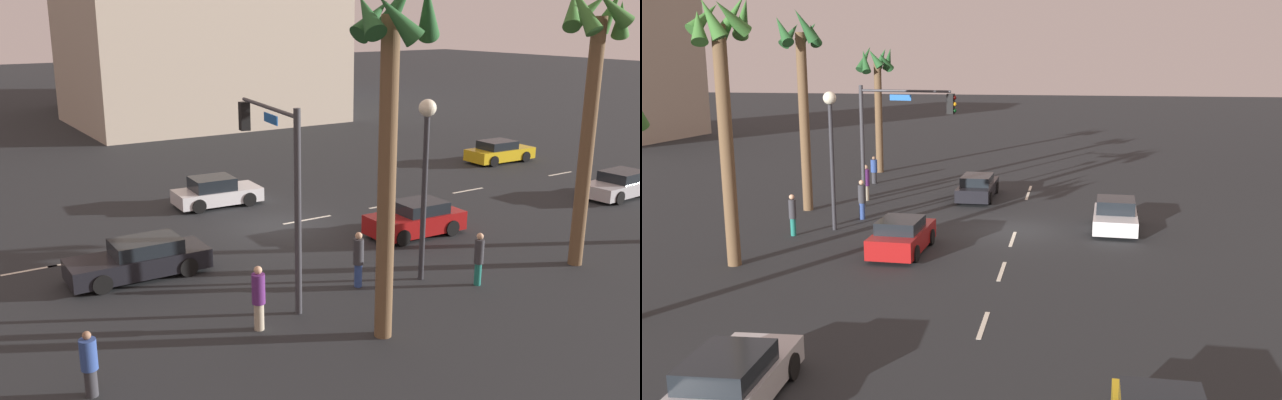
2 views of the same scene
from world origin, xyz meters
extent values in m
plane|color=#232628|center=(0.00, 0.00, 0.00)|extent=(220.00, 220.00, 0.00)
cube|color=silver|center=(-18.00, 0.00, 0.01)|extent=(1.89, 0.14, 0.01)
cube|color=silver|center=(-11.01, 0.00, 0.01)|extent=(2.03, 0.14, 0.01)
cube|color=silver|center=(-5.99, 0.00, 0.01)|extent=(2.23, 0.14, 0.01)
cube|color=silver|center=(-1.57, 0.00, 0.01)|extent=(2.38, 0.14, 0.01)
cube|color=silver|center=(7.79, 0.00, 0.01)|extent=(2.54, 0.14, 0.01)
cube|color=silver|center=(9.66, 0.00, 0.01)|extent=(1.83, 0.14, 0.01)
cube|color=maroon|center=(-4.13, 4.05, 0.53)|extent=(3.99, 1.88, 0.74)
cube|color=black|center=(-4.36, 4.06, 1.13)|extent=(1.94, 1.60, 0.46)
cylinder|color=black|center=(-2.88, 4.84, 0.32)|extent=(0.65, 0.24, 0.64)
cylinder|color=black|center=(-2.93, 3.19, 0.32)|extent=(0.65, 0.24, 0.64)
cylinder|color=black|center=(-5.32, 4.92, 0.32)|extent=(0.65, 0.24, 0.64)
cylinder|color=black|center=(-5.37, 3.27, 0.32)|extent=(0.65, 0.24, 0.64)
cube|color=black|center=(6.63, 2.60, 0.49)|extent=(4.64, 1.76, 0.66)
cube|color=black|center=(6.35, 2.60, 1.05)|extent=(2.23, 1.53, 0.47)
cylinder|color=black|center=(8.07, 3.40, 0.32)|extent=(0.64, 0.23, 0.64)
cylinder|color=black|center=(8.06, 1.77, 0.32)|extent=(0.64, 0.23, 0.64)
cylinder|color=black|center=(5.20, 3.42, 0.32)|extent=(0.64, 0.23, 0.64)
cylinder|color=black|center=(5.19, 1.80, 0.32)|extent=(0.64, 0.23, 0.64)
cube|color=#B7B7BC|center=(-16.32, 4.75, 0.47)|extent=(4.23, 1.95, 0.61)
cube|color=black|center=(-16.57, 4.74, 1.01)|extent=(2.06, 1.63, 0.47)
cylinder|color=black|center=(-15.08, 5.64, 0.32)|extent=(0.65, 0.25, 0.64)
cylinder|color=black|center=(-14.99, 4.00, 0.32)|extent=(0.65, 0.25, 0.64)
cylinder|color=black|center=(-17.56, 3.87, 0.32)|extent=(0.65, 0.25, 0.64)
cube|color=silver|center=(0.70, -4.26, 0.47)|extent=(4.00, 2.03, 0.62)
cube|color=black|center=(0.93, -4.27, 1.06)|extent=(1.96, 1.71, 0.57)
cylinder|color=black|center=(-0.56, -5.07, 0.32)|extent=(0.65, 0.25, 0.64)
cylinder|color=black|center=(-0.47, -3.33, 0.32)|extent=(0.65, 0.25, 0.64)
cylinder|color=black|center=(1.86, -5.19, 0.32)|extent=(0.65, 0.25, 0.64)
cylinder|color=black|center=(1.95, -3.45, 0.32)|extent=(0.65, 0.25, 0.64)
cube|color=gold|center=(-17.56, -4.09, 0.49)|extent=(4.23, 1.86, 0.66)
cube|color=black|center=(-17.31, -4.10, 1.06)|extent=(2.05, 1.59, 0.48)
cylinder|color=black|center=(-18.88, -4.88, 0.32)|extent=(0.65, 0.24, 0.64)
cylinder|color=black|center=(-18.83, -3.24, 0.32)|extent=(0.65, 0.24, 0.64)
cylinder|color=black|center=(-16.29, -4.95, 0.32)|extent=(0.65, 0.24, 0.64)
cylinder|color=black|center=(-16.24, -3.31, 0.32)|extent=(0.65, 0.24, 0.64)
cylinder|color=#38383D|center=(3.59, 7.97, 3.03)|extent=(0.20, 0.20, 6.06)
cylinder|color=#38383D|center=(3.26, 5.69, 5.81)|extent=(0.76, 4.59, 0.12)
cube|color=black|center=(2.94, 3.40, 5.24)|extent=(0.36, 0.36, 0.95)
sphere|color=#360503|center=(2.92, 3.22, 5.53)|extent=(0.20, 0.20, 0.20)
sphere|color=orange|center=(2.92, 3.22, 5.23)|extent=(0.20, 0.20, 0.20)
sphere|color=black|center=(2.92, 3.22, 4.93)|extent=(0.20, 0.20, 0.20)
cube|color=#1959B2|center=(3.30, 5.91, 5.49)|extent=(0.19, 1.09, 0.28)
cylinder|color=#2D2D33|center=(-1.24, 7.82, 2.72)|extent=(0.18, 0.18, 5.43)
sphere|color=#F2EACC|center=(-1.24, 7.82, 5.71)|extent=(0.56, 0.56, 0.56)
cylinder|color=#333338|center=(9.93, 9.30, 0.34)|extent=(0.33, 0.33, 0.68)
cylinder|color=#2D478C|center=(9.93, 9.30, 1.05)|extent=(0.44, 0.44, 0.74)
sphere|color=#8C664C|center=(9.93, 9.30, 1.53)|extent=(0.20, 0.20, 0.20)
cylinder|color=#B2A58C|center=(5.07, 8.31, 0.40)|extent=(0.38, 0.38, 0.79)
cylinder|color=#59266B|center=(5.07, 8.31, 1.22)|extent=(0.51, 0.51, 0.86)
sphere|color=tan|center=(5.07, 8.31, 1.77)|extent=(0.23, 0.23, 0.23)
cylinder|color=#1E7266|center=(-2.46, 9.21, 0.37)|extent=(0.31, 0.31, 0.74)
cylinder|color=#333338|center=(-2.46, 9.21, 1.15)|extent=(0.41, 0.41, 0.81)
sphere|color=tan|center=(-2.46, 9.21, 1.67)|extent=(0.22, 0.22, 0.22)
cylinder|color=#2D478C|center=(0.91, 7.24, 0.39)|extent=(0.35, 0.35, 0.77)
cylinder|color=#333338|center=(0.91, 7.24, 1.20)|extent=(0.47, 0.47, 0.84)
sphere|color=tan|center=(0.91, 7.24, 1.73)|extent=(0.23, 0.23, 0.23)
cylinder|color=brown|center=(2.37, 10.46, 4.27)|extent=(0.48, 0.48, 8.54)
cone|color=#235628|center=(3.00, 10.35, 8.53)|extent=(0.78, 1.38, 1.27)
cone|color=#235628|center=(2.66, 11.06, 8.46)|extent=(1.43, 1.08, 1.35)
cone|color=#235628|center=(1.75, 11.08, 8.63)|extent=(1.56, 1.58, 1.60)
cone|color=#235628|center=(1.74, 9.99, 8.83)|extent=(1.22, 1.37, 1.64)
cone|color=#235628|center=(2.45, 9.84, 8.45)|extent=(1.38, 0.71, 1.25)
cylinder|color=brown|center=(-6.78, 9.65, 4.24)|extent=(0.48, 0.48, 8.49)
cone|color=#38702D|center=(-5.87, 9.63, 8.75)|extent=(0.59, 1.55, 1.80)
cone|color=#38702D|center=(-6.49, 10.28, 8.73)|extent=(1.52, 1.11, 1.34)
cone|color=#38702D|center=(-7.11, 10.18, 8.40)|extent=(1.27, 1.08, 1.36)
cone|color=#38702D|center=(-7.46, 9.52, 8.64)|extent=(0.75, 1.16, 1.48)
cone|color=#38702D|center=(-7.09, 9.01, 8.70)|extent=(1.54, 1.13, 1.37)
cone|color=#38702D|center=(-6.25, 8.98, 8.72)|extent=(1.63, 1.46, 1.56)
cube|color=slate|center=(-21.24, -42.53, 7.78)|extent=(12.65, 16.19, 15.55)
camera|label=1|loc=(13.00, 24.00, 8.52)|focal=38.32mm
camera|label=2|loc=(-29.00, -2.30, 7.38)|focal=38.47mm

